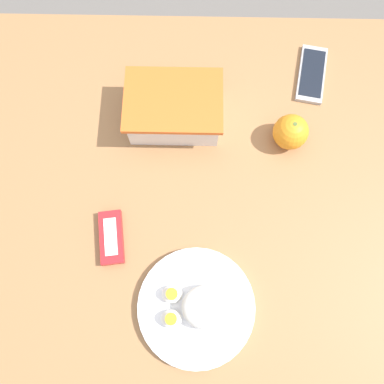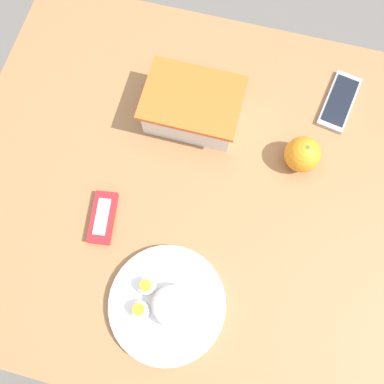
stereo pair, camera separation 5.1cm
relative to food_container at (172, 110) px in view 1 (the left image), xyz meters
The scene contains 7 objects.
ground_plane 0.78m from the food_container, 73.86° to the right, with size 10.00×10.00×0.00m, color #66605B.
table 0.22m from the food_container, 73.86° to the right, with size 1.04×0.89×0.73m.
food_container is the anchor object (origin of this frame).
orange_fruit 0.26m from the food_container, 11.10° to the right, with size 0.08×0.08×0.08m.
rice_plate 0.42m from the food_container, 81.84° to the right, with size 0.23×0.23×0.07m.
candy_bar 0.31m from the food_container, 113.39° to the right, with size 0.06×0.12×0.02m.
cell_phone 0.34m from the food_container, 20.11° to the left, with size 0.09×0.16×0.01m.
Camera 1 is at (0.00, -0.24, 1.50)m, focal length 35.00 mm.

